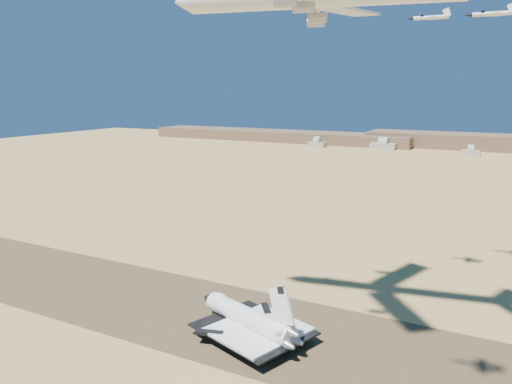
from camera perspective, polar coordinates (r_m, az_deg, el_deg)
The scene contains 10 objects.
ground at distance 167.62m, azimuth -6.55°, elevation -13.60°, with size 1200.00×1200.00×0.00m, color tan.
runway at distance 167.60m, azimuth -6.55°, elevation -13.59°, with size 600.00×50.00×0.06m, color brown.
ridgeline at distance 655.15m, azimuth 25.99°, elevation 4.86°, with size 960.00×90.00×18.00m.
hangars at distance 624.97m, azimuth 13.84°, elevation 5.17°, with size 200.50×29.50×30.00m.
shuttle at distance 150.07m, azimuth -0.91°, elevation -14.41°, with size 40.92×32.96×19.92m.
crew_a at distance 143.56m, azimuth -0.03°, elevation -17.71°, with size 0.60×0.39×1.63m, color red.
crew_b at distance 142.31m, azimuth 0.39°, elevation -18.01°, with size 0.76×0.44×1.56m, color red.
crew_c at distance 143.45m, azimuth 1.54°, elevation -17.73°, with size 1.00×0.51×1.70m, color red.
chase_jet_e at distance 179.10m, azimuth 19.27°, elevation 18.32°, with size 13.75×7.38×3.42m.
chase_jet_f at distance 195.52m, azimuth 25.37°, elevation 17.95°, with size 16.30×8.74×4.06m.
Camera 1 is at (86.95, -124.39, 71.15)m, focal length 35.00 mm.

